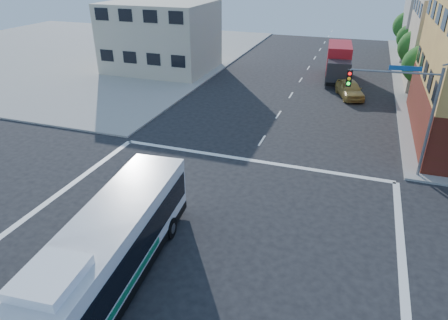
% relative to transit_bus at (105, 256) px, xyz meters
% --- Properties ---
extents(ground, '(120.00, 120.00, 0.00)m').
position_rel_transit_bus_xyz_m(ground, '(2.25, 4.07, -1.79)').
color(ground, black).
rests_on(ground, ground).
extents(sidewalk_nw, '(50.00, 50.00, 0.15)m').
position_rel_transit_bus_xyz_m(sidewalk_nw, '(-32.75, 39.07, -1.72)').
color(sidewalk_nw, gray).
rests_on(sidewalk_nw, ground).
extents(building_west, '(12.06, 10.06, 8.00)m').
position_rel_transit_bus_xyz_m(building_west, '(-14.77, 34.05, 2.21)').
color(building_west, beige).
rests_on(building_west, ground).
extents(signal_mast_ne, '(7.91, 1.13, 8.07)m').
position_rel_transit_bus_xyz_m(signal_mast_ne, '(11.33, 14.69, 3.19)').
color(signal_mast_ne, slate).
rests_on(signal_mast_ne, ground).
extents(street_tree_a, '(3.60, 3.60, 5.53)m').
position_rel_transit_bus_xyz_m(street_tree_a, '(14.15, 32.00, 1.80)').
color(street_tree_a, '#362413').
rests_on(street_tree_a, ground).
extents(street_tree_b, '(3.80, 3.80, 5.79)m').
position_rel_transit_bus_xyz_m(street_tree_b, '(14.15, 40.00, 1.96)').
color(street_tree_b, '#362413').
rests_on(street_tree_b, ground).
extents(street_tree_c, '(3.40, 3.40, 5.29)m').
position_rel_transit_bus_xyz_m(street_tree_c, '(14.15, 48.00, 1.67)').
color(street_tree_c, '#362413').
rests_on(street_tree_c, ground).
extents(street_tree_d, '(4.00, 4.00, 6.03)m').
position_rel_transit_bus_xyz_m(street_tree_d, '(14.15, 56.00, 2.09)').
color(street_tree_d, '#362413').
rests_on(street_tree_d, ground).
extents(transit_bus, '(3.79, 12.57, 3.66)m').
position_rel_transit_bus_xyz_m(transit_bus, '(0.00, 0.00, 0.00)').
color(transit_bus, black).
rests_on(transit_bus, ground).
extents(box_truck, '(3.21, 8.68, 3.82)m').
position_rel_transit_bus_xyz_m(box_truck, '(6.10, 36.61, 0.06)').
color(box_truck, '#25252A').
rests_on(box_truck, ground).
extents(parked_car, '(3.47, 5.31, 1.68)m').
position_rel_transit_bus_xyz_m(parked_car, '(7.86, 30.31, -0.95)').
color(parked_car, '#B49143').
rests_on(parked_car, ground).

